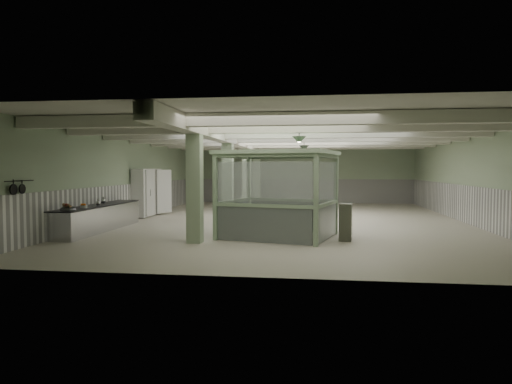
# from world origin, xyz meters

# --- Properties ---
(floor) EXTENTS (20.00, 20.00, 0.00)m
(floor) POSITION_xyz_m (0.00, 0.00, 0.00)
(floor) COLOR beige
(floor) RESTS_ON ground
(ceiling) EXTENTS (14.00, 20.00, 0.02)m
(ceiling) POSITION_xyz_m (0.00, 0.00, 3.60)
(ceiling) COLOR white
(ceiling) RESTS_ON wall_back
(wall_back) EXTENTS (14.00, 0.02, 3.60)m
(wall_back) POSITION_xyz_m (0.00, 10.00, 1.80)
(wall_back) COLOR #92AA88
(wall_back) RESTS_ON floor
(wall_front) EXTENTS (14.00, 0.02, 3.60)m
(wall_front) POSITION_xyz_m (0.00, -10.00, 1.80)
(wall_front) COLOR #92AA88
(wall_front) RESTS_ON floor
(wall_left) EXTENTS (0.02, 20.00, 3.60)m
(wall_left) POSITION_xyz_m (-7.00, 0.00, 1.80)
(wall_left) COLOR #92AA88
(wall_left) RESTS_ON floor
(wall_right) EXTENTS (0.02, 20.00, 3.60)m
(wall_right) POSITION_xyz_m (7.00, 0.00, 1.80)
(wall_right) COLOR #92AA88
(wall_right) RESTS_ON floor
(wainscot_left) EXTENTS (0.05, 19.90, 1.50)m
(wainscot_left) POSITION_xyz_m (-6.97, 0.00, 0.75)
(wainscot_left) COLOR white
(wainscot_left) RESTS_ON floor
(wainscot_right) EXTENTS (0.05, 19.90, 1.50)m
(wainscot_right) POSITION_xyz_m (6.97, 0.00, 0.75)
(wainscot_right) COLOR white
(wainscot_right) RESTS_ON floor
(wainscot_back) EXTENTS (13.90, 0.05, 1.50)m
(wainscot_back) POSITION_xyz_m (0.00, 9.97, 0.75)
(wainscot_back) COLOR white
(wainscot_back) RESTS_ON floor
(girder) EXTENTS (0.45, 19.90, 0.40)m
(girder) POSITION_xyz_m (-2.50, 0.00, 3.38)
(girder) COLOR silver
(girder) RESTS_ON ceiling
(beam_a) EXTENTS (13.90, 0.35, 0.32)m
(beam_a) POSITION_xyz_m (0.00, -7.50, 3.42)
(beam_a) COLOR silver
(beam_a) RESTS_ON ceiling
(beam_b) EXTENTS (13.90, 0.35, 0.32)m
(beam_b) POSITION_xyz_m (0.00, -5.00, 3.42)
(beam_b) COLOR silver
(beam_b) RESTS_ON ceiling
(beam_c) EXTENTS (13.90, 0.35, 0.32)m
(beam_c) POSITION_xyz_m (0.00, -2.50, 3.42)
(beam_c) COLOR silver
(beam_c) RESTS_ON ceiling
(beam_d) EXTENTS (13.90, 0.35, 0.32)m
(beam_d) POSITION_xyz_m (0.00, 0.00, 3.42)
(beam_d) COLOR silver
(beam_d) RESTS_ON ceiling
(beam_e) EXTENTS (13.90, 0.35, 0.32)m
(beam_e) POSITION_xyz_m (0.00, 2.50, 3.42)
(beam_e) COLOR silver
(beam_e) RESTS_ON ceiling
(beam_f) EXTENTS (13.90, 0.35, 0.32)m
(beam_f) POSITION_xyz_m (0.00, 5.00, 3.42)
(beam_f) COLOR silver
(beam_f) RESTS_ON ceiling
(beam_g) EXTENTS (13.90, 0.35, 0.32)m
(beam_g) POSITION_xyz_m (0.00, 7.50, 3.42)
(beam_g) COLOR silver
(beam_g) RESTS_ON ceiling
(column_a) EXTENTS (0.42, 0.42, 3.60)m
(column_a) POSITION_xyz_m (-2.50, -6.00, 1.80)
(column_a) COLOR #9EB592
(column_a) RESTS_ON floor
(column_b) EXTENTS (0.42, 0.42, 3.60)m
(column_b) POSITION_xyz_m (-2.50, -1.00, 1.80)
(column_b) COLOR #9EB592
(column_b) RESTS_ON floor
(column_c) EXTENTS (0.42, 0.42, 3.60)m
(column_c) POSITION_xyz_m (-2.50, 4.00, 1.80)
(column_c) COLOR #9EB592
(column_c) RESTS_ON floor
(column_d) EXTENTS (0.42, 0.42, 3.60)m
(column_d) POSITION_xyz_m (-2.50, 8.00, 1.80)
(column_d) COLOR #9EB592
(column_d) RESTS_ON floor
(hook_rail) EXTENTS (0.02, 1.20, 0.02)m
(hook_rail) POSITION_xyz_m (-6.93, -7.60, 1.85)
(hook_rail) COLOR black
(hook_rail) RESTS_ON wall_left
(pendant_front) EXTENTS (0.44, 0.44, 0.22)m
(pendant_front) POSITION_xyz_m (0.50, -5.00, 3.05)
(pendant_front) COLOR #2B392C
(pendant_front) RESTS_ON ceiling
(pendant_mid) EXTENTS (0.44, 0.44, 0.22)m
(pendant_mid) POSITION_xyz_m (0.50, 0.50, 3.05)
(pendant_mid) COLOR #2B392C
(pendant_mid) RESTS_ON ceiling
(pendant_back) EXTENTS (0.44, 0.44, 0.22)m
(pendant_back) POSITION_xyz_m (0.50, 5.50, 3.05)
(pendant_back) COLOR #2B392C
(pendant_back) RESTS_ON ceiling
(prep_counter) EXTENTS (0.90, 5.16, 0.91)m
(prep_counter) POSITION_xyz_m (-6.54, -3.94, 0.46)
(prep_counter) COLOR #B0B0B5
(prep_counter) RESTS_ON floor
(pitcher_near) EXTENTS (0.22, 0.24, 0.24)m
(pitcher_near) POSITION_xyz_m (-6.37, -4.28, 1.02)
(pitcher_near) COLOR #B0B0B5
(pitcher_near) RESTS_ON prep_counter
(pitcher_far) EXTENTS (0.23, 0.24, 0.25)m
(pitcher_far) POSITION_xyz_m (-6.62, -3.39, 1.02)
(pitcher_far) COLOR #B0B0B5
(pitcher_far) RESTS_ON prep_counter
(veg_colander) EXTENTS (0.52, 0.52, 0.22)m
(veg_colander) POSITION_xyz_m (-6.40, -6.13, 1.01)
(veg_colander) COLOR #46474C
(veg_colander) RESTS_ON prep_counter
(orange_bowl) EXTENTS (0.29, 0.29, 0.08)m
(orange_bowl) POSITION_xyz_m (-6.43, -5.13, 0.94)
(orange_bowl) COLOR #B2B2B7
(orange_bowl) RESTS_ON prep_counter
(skillet_near) EXTENTS (0.04, 0.29, 0.29)m
(skillet_near) POSITION_xyz_m (-6.88, -7.94, 1.63)
(skillet_near) COLOR black
(skillet_near) RESTS_ON hook_rail
(skillet_far) EXTENTS (0.03, 0.26, 0.26)m
(skillet_far) POSITION_xyz_m (-6.88, -7.58, 1.63)
(skillet_far) COLOR black
(skillet_far) RESTS_ON hook_rail
(walkin_cooler) EXTENTS (0.97, 2.33, 2.13)m
(walkin_cooler) POSITION_xyz_m (-6.62, 1.00, 1.07)
(walkin_cooler) COLOR silver
(walkin_cooler) RESTS_ON floor
(guard_booth) EXTENTS (4.00, 3.62, 2.73)m
(guard_booth) POSITION_xyz_m (-0.17, -4.58, 1.83)
(guard_booth) COLOR #8CA684
(guard_booth) RESTS_ON floor
(filing_cabinet) EXTENTS (0.43, 0.56, 1.12)m
(filing_cabinet) POSITION_xyz_m (1.91, -5.05, 0.56)
(filing_cabinet) COLOR #4E5043
(filing_cabinet) RESTS_ON floor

